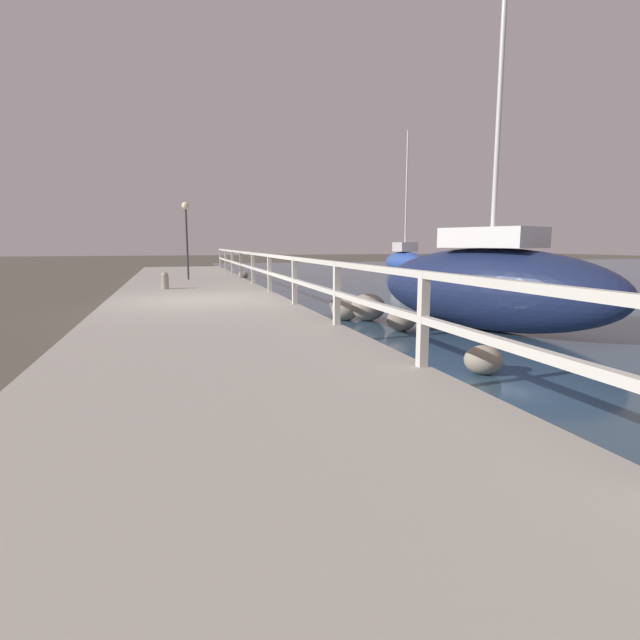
{
  "coord_description": "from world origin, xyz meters",
  "views": [
    {
      "loc": [
        -0.55,
        -12.12,
        1.62
      ],
      "look_at": [
        2.39,
        -2.12,
        0.02
      ],
      "focal_mm": 28.0,
      "sensor_mm": 36.0,
      "label": 1
    }
  ],
  "objects_px": {
    "dock_lamp": "(186,220)",
    "sailboat_navy": "(490,286)",
    "mooring_bollard": "(165,280)",
    "sailboat_blue": "(405,260)"
  },
  "relations": [
    {
      "from": "dock_lamp",
      "to": "sailboat_blue",
      "type": "xyz_separation_m",
      "value": [
        11.81,
        6.12,
        -1.79
      ]
    },
    {
      "from": "mooring_bollard",
      "to": "dock_lamp",
      "type": "bearing_deg",
      "value": 78.46
    },
    {
      "from": "dock_lamp",
      "to": "sailboat_blue",
      "type": "height_order",
      "value": "sailboat_blue"
    },
    {
      "from": "dock_lamp",
      "to": "mooring_bollard",
      "type": "bearing_deg",
      "value": -101.54
    },
    {
      "from": "sailboat_navy",
      "to": "sailboat_blue",
      "type": "bearing_deg",
      "value": 45.17
    },
    {
      "from": "dock_lamp",
      "to": "sailboat_navy",
      "type": "xyz_separation_m",
      "value": [
        5.14,
        -11.17,
        -1.65
      ]
    },
    {
      "from": "mooring_bollard",
      "to": "dock_lamp",
      "type": "xyz_separation_m",
      "value": [
        0.78,
        3.83,
        1.93
      ]
    },
    {
      "from": "dock_lamp",
      "to": "sailboat_navy",
      "type": "distance_m",
      "value": 12.4
    },
    {
      "from": "mooring_bollard",
      "to": "sailboat_navy",
      "type": "relative_size",
      "value": 0.08
    },
    {
      "from": "mooring_bollard",
      "to": "dock_lamp",
      "type": "relative_size",
      "value": 0.18
    }
  ]
}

